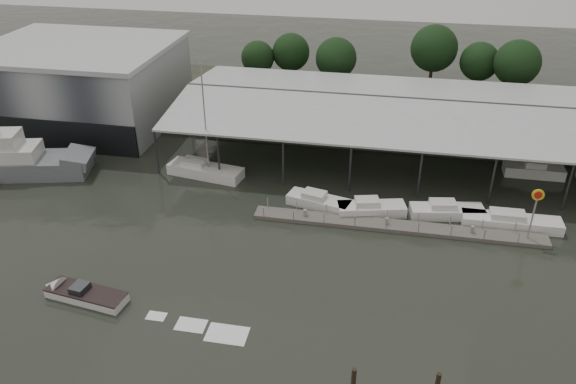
% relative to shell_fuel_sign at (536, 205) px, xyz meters
% --- Properties ---
extents(ground, '(200.00, 200.00, 0.00)m').
position_rel_shell_fuel_sign_xyz_m(ground, '(-27.00, -9.99, -3.93)').
color(ground, '#262A22').
rests_on(ground, ground).
extents(land_strip_far, '(140.00, 30.00, 0.30)m').
position_rel_shell_fuel_sign_xyz_m(land_strip_far, '(-27.00, 32.01, -3.83)').
color(land_strip_far, '#3E4232').
rests_on(land_strip_far, ground).
extents(land_strip_west, '(20.00, 40.00, 0.30)m').
position_rel_shell_fuel_sign_xyz_m(land_strip_west, '(-67.00, 20.01, -3.83)').
color(land_strip_west, '#3E4232').
rests_on(land_strip_west, ground).
extents(storage_warehouse, '(24.50, 20.50, 10.50)m').
position_rel_shell_fuel_sign_xyz_m(storage_warehouse, '(-55.00, 19.95, 1.36)').
color(storage_warehouse, '#93999D').
rests_on(storage_warehouse, ground).
extents(covered_boat_shed, '(58.24, 24.00, 6.96)m').
position_rel_shell_fuel_sign_xyz_m(covered_boat_shed, '(-10.00, 18.01, 2.20)').
color(covered_boat_shed, silver).
rests_on(covered_boat_shed, ground).
extents(trawler_dock, '(3.00, 18.00, 0.50)m').
position_rel_shell_fuel_sign_xyz_m(trawler_dock, '(-57.00, 4.01, -3.68)').
color(trawler_dock, '#645F58').
rests_on(trawler_dock, ground).
extents(floating_dock, '(28.00, 2.00, 1.40)m').
position_rel_shell_fuel_sign_xyz_m(floating_dock, '(-12.00, 0.01, -3.72)').
color(floating_dock, '#645F58').
rests_on(floating_dock, ground).
extents(shell_fuel_sign, '(1.10, 0.18, 5.55)m').
position_rel_shell_fuel_sign_xyz_m(shell_fuel_sign, '(0.00, 0.00, 0.00)').
color(shell_fuel_sign, gray).
rests_on(shell_fuel_sign, ground).
extents(grey_trawler, '(17.05, 8.31, 8.84)m').
position_rel_shell_fuel_sign_xyz_m(grey_trawler, '(-54.60, 3.37, -2.35)').
color(grey_trawler, slate).
rests_on(grey_trawler, ground).
extents(white_sailboat, '(8.94, 4.03, 13.27)m').
position_rel_shell_fuel_sign_xyz_m(white_sailboat, '(-33.71, 7.01, -3.27)').
color(white_sailboat, white).
rests_on(white_sailboat, ground).
extents(speedboat_underway, '(18.34, 4.60, 2.00)m').
position_rel_shell_fuel_sign_xyz_m(speedboat_underway, '(-36.93, -15.16, -3.53)').
color(speedboat_underway, white).
rests_on(speedboat_underway, ground).
extents(moored_cruiser_0, '(6.88, 3.79, 1.70)m').
position_rel_shell_fuel_sign_xyz_m(moored_cruiser_0, '(-20.05, 2.67, -3.31)').
color(moored_cruiser_0, white).
rests_on(moored_cruiser_0, ground).
extents(moored_cruiser_1, '(7.09, 3.72, 1.70)m').
position_rel_shell_fuel_sign_xyz_m(moored_cruiser_1, '(-14.65, 2.24, -3.31)').
color(moored_cruiser_1, white).
rests_on(moored_cruiser_1, ground).
extents(moored_cruiser_2, '(7.50, 3.38, 1.70)m').
position_rel_shell_fuel_sign_xyz_m(moored_cruiser_2, '(-7.21, 3.17, -3.31)').
color(moored_cruiser_2, white).
rests_on(moored_cruiser_2, ground).
extents(moored_cruiser_3, '(9.33, 2.29, 1.70)m').
position_rel_shell_fuel_sign_xyz_m(moored_cruiser_3, '(-1.18, 2.33, -3.31)').
color(moored_cruiser_3, white).
rests_on(moored_cruiser_3, ground).
extents(horizon_tree_line, '(70.25, 11.35, 10.54)m').
position_rel_shell_fuel_sign_xyz_m(horizon_tree_line, '(-4.90, 37.96, 2.04)').
color(horizon_tree_line, '#322216').
rests_on(horizon_tree_line, ground).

